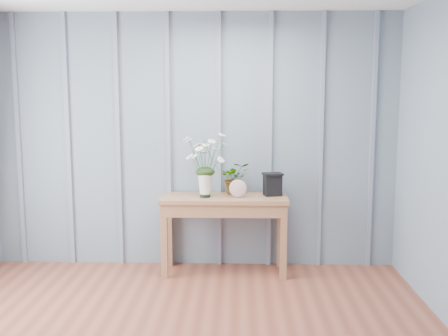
{
  "coord_description": "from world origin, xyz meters",
  "views": [
    {
      "loc": [
        0.45,
        -2.9,
        1.73
      ],
      "look_at": [
        0.31,
        1.94,
        1.03
      ],
      "focal_mm": 42.0,
      "sensor_mm": 36.0,
      "label": 1
    }
  ],
  "objects_px": {
    "felt_disc_vessel": "(238,189)",
    "daisy_vase": "(205,156)",
    "carved_box": "(273,184)",
    "sideboard": "(224,208)"
  },
  "relations": [
    {
      "from": "felt_disc_vessel",
      "to": "carved_box",
      "type": "xyz_separation_m",
      "value": [
        0.33,
        0.11,
        0.03
      ]
    },
    {
      "from": "felt_disc_vessel",
      "to": "carved_box",
      "type": "relative_size",
      "value": 0.78
    },
    {
      "from": "felt_disc_vessel",
      "to": "daisy_vase",
      "type": "bearing_deg",
      "value": -170.92
    },
    {
      "from": "sideboard",
      "to": "carved_box",
      "type": "bearing_deg",
      "value": 6.2
    },
    {
      "from": "daisy_vase",
      "to": "felt_disc_vessel",
      "type": "bearing_deg",
      "value": -1.82
    },
    {
      "from": "sideboard",
      "to": "daisy_vase",
      "type": "distance_m",
      "value": 0.54
    },
    {
      "from": "daisy_vase",
      "to": "carved_box",
      "type": "bearing_deg",
      "value": 8.7
    },
    {
      "from": "sideboard",
      "to": "felt_disc_vessel",
      "type": "relative_size",
      "value": 6.96
    },
    {
      "from": "carved_box",
      "to": "sideboard",
      "type": "bearing_deg",
      "value": -173.8
    },
    {
      "from": "daisy_vase",
      "to": "carved_box",
      "type": "distance_m",
      "value": 0.7
    }
  ]
}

